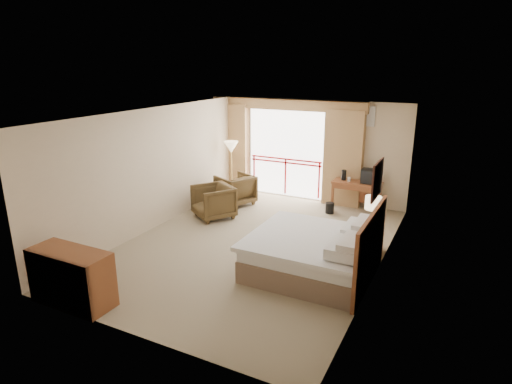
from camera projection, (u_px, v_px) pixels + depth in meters
The scene contains 29 objects.
floor at pixel (255, 245), 8.88m from camera, with size 7.00×7.00×0.00m, color #87785B.
ceiling at pixel (255, 114), 8.10m from camera, with size 7.00×7.00×0.00m, color white.
wall_back at pixel (314, 151), 11.48m from camera, with size 5.00×5.00×0.00m, color beige.
wall_front at pixel (133, 247), 5.50m from camera, with size 5.00×5.00×0.00m, color beige.
wall_left at pixel (156, 169), 9.57m from camera, with size 7.00×7.00×0.00m, color beige.
wall_right at pixel (384, 200), 7.41m from camera, with size 7.00×7.00×0.00m, color beige.
balcony_door at pixel (286, 154), 11.85m from camera, with size 2.40×2.40×0.00m, color white.
balcony_railing at pixel (286, 167), 11.95m from camera, with size 2.09×0.03×1.02m.
curtain_left at pixel (232, 148), 12.44m from camera, with size 1.00×0.26×2.50m, color #966F46.
curtain_right at pixel (343, 159), 11.01m from camera, with size 1.00×0.26×2.50m, color #966F46.
valance at pixel (286, 105), 11.37m from camera, with size 4.40×0.22×0.28m, color #966F46.
hvac_vent at pixel (365, 116), 10.60m from camera, with size 0.50×0.04×0.50m, color silver.
bed at pixel (315, 253), 7.62m from camera, with size 2.13×2.06×0.97m.
headboard at pixel (371, 249), 7.12m from camera, with size 0.06×2.10×1.30m, color brown.
framed_art at pixel (377, 180), 6.77m from camera, with size 0.04×0.72×0.60m.
nightstand at pixel (370, 238), 8.52m from camera, with size 0.39×0.46×0.56m, color brown.
table_lamp at pixel (373, 203), 8.35m from camera, with size 0.31×0.31×0.55m.
phone at pixel (367, 225), 8.32m from camera, with size 0.19×0.15×0.09m, color black.
desk at pixel (357, 188), 10.75m from camera, with size 1.19×0.57×0.78m.
tv at pixel (370, 176), 10.47m from camera, with size 0.40×0.32×0.36m.
coffee_maker at pixel (344, 175), 10.77m from camera, with size 0.12×0.12×0.26m, color black.
cup at pixel (349, 179), 10.68m from camera, with size 0.08×0.08×0.11m, color white.
wastebasket at pixel (330, 208), 10.70m from camera, with size 0.22×0.22×0.27m, color black.
armchair_far at pixel (236, 204), 11.44m from camera, with size 0.85×0.87×0.79m, color #402F17.
armchair_near at pixel (214, 217), 10.44m from camera, with size 0.86×0.88×0.80m, color #402F17.
side_table at pixel (216, 198), 10.80m from camera, with size 0.45×0.45×0.49m.
book at pixel (216, 192), 10.75m from camera, with size 0.15×0.20×0.02m, color white.
floor_lamp at pixel (231, 149), 11.74m from camera, with size 0.40×0.40×1.56m.
dresser at pixel (71, 278), 6.60m from camera, with size 1.33×0.57×0.89m.
Camera 1 is at (3.69, -7.30, 3.64)m, focal length 30.00 mm.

